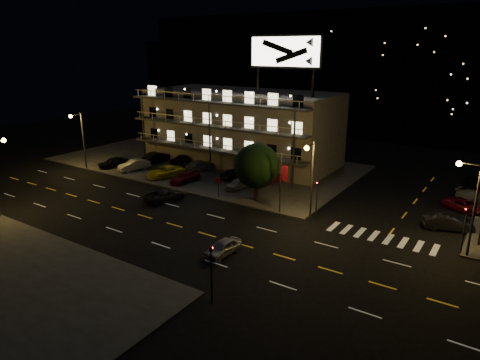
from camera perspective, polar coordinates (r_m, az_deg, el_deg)
The scene contains 28 objects.
ground at distance 40.92m, azimuth -6.64°, elevation -6.60°, with size 140.00×140.00×0.00m, color black.
curb_nw at distance 63.95m, azimuth -4.80°, elevation 2.31°, with size 44.00×24.00×0.15m, color #323330.
motel at distance 63.57m, azimuth 0.17°, elevation 7.14°, with size 28.00×13.80×18.10m.
hill_backdrop at distance 101.96m, azimuth 16.60°, elevation 13.76°, with size 120.00×25.00×24.00m.
streetlight_nw at distance 63.22m, azimuth -20.47°, elevation 5.65°, with size 0.44×1.92×8.00m.
streetlight_nc at distance 41.32m, azimuth 9.43°, elevation 0.84°, with size 0.44×1.92×8.00m.
streetlight_ne at distance 38.54m, azimuth 28.44°, elevation -2.27°, with size 1.92×0.44×8.00m.
signal_nw at distance 42.35m, azimuth 10.20°, elevation -2.20°, with size 0.20×0.27×4.60m.
signal_sw at distance 28.76m, azimuth -3.83°, elevation -11.66°, with size 0.20×0.27×4.60m.
signal_ne at distance 39.51m, azimuth 27.79°, elevation -5.43°, with size 0.27×0.20×4.60m.
banner_north at distance 43.58m, azimuth 5.50°, elevation -0.25°, with size 0.83×0.16×6.40m.
stop_sign at distance 48.35m, azimuth -2.93°, elevation -0.56°, with size 0.91×0.11×2.61m.
tree at distance 46.71m, azimuth 2.19°, elevation 1.74°, with size 5.14×4.95×6.48m.
lot_car_0 at distance 63.69m, azimuth -16.53°, elevation 2.32°, with size 1.69×4.21×1.43m, color black.
lot_car_1 at distance 61.25m, azimuth -13.94°, elevation 1.96°, with size 1.54×4.42×1.46m, color #929297.
lot_car_2 at distance 57.04m, azimuth -9.87°, elevation 1.09°, with size 2.36×5.13×1.43m, color yellow.
lot_car_3 at distance 54.48m, azimuth -7.33°, elevation 0.37°, with size 1.81×4.44×1.29m, color #5B0D1A.
lot_car_4 at distance 51.57m, azimuth -0.27°, elevation -0.50°, with size 1.45×3.60×1.23m, color #929297.
lot_car_5 at distance 64.99m, azimuth -10.92°, elevation 3.05°, with size 1.58×4.54×1.50m, color black.
lot_car_6 at distance 63.05m, azimuth -7.61°, elevation 2.74°, with size 2.35×5.09×1.41m, color black.
lot_car_7 at distance 59.71m, azimuth -5.36°, elevation 1.98°, with size 1.95×4.80×1.39m, color #929297.
lot_car_8 at distance 55.24m, azimuth -0.62°, elevation 0.81°, with size 1.66×4.14×1.41m, color black.
lot_car_9 at distance 54.22m, azimuth 4.74°, elevation 0.38°, with size 1.37×3.94×1.30m, color #5B0D1A.
side_car_0 at distance 44.88m, azimuth 26.03°, elevation -5.12°, with size 1.54×4.42×1.46m, color black.
side_car_1 at distance 50.84m, azimuth 27.69°, elevation -2.99°, with size 2.02×4.38×1.22m, color #5B0D1A.
side_car_2 at distance 54.40m, azimuth 28.95°, elevation -1.94°, with size 1.71×4.20×1.22m, color #929297.
road_car_east at distance 35.81m, azimuth -2.31°, elevation -8.99°, with size 1.50×3.72×1.27m, color #929297.
road_car_west at distance 48.58m, azimuth -9.94°, elevation -2.01°, with size 2.22×4.81×1.34m, color black.
Camera 1 is at (24.44, -28.42, 16.42)m, focal length 32.00 mm.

